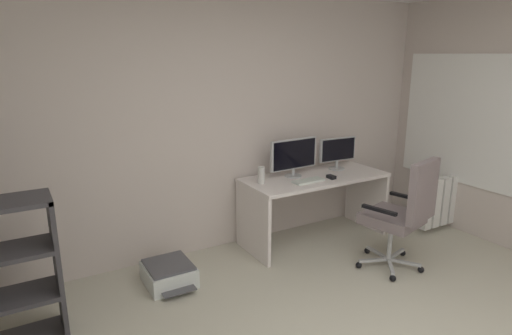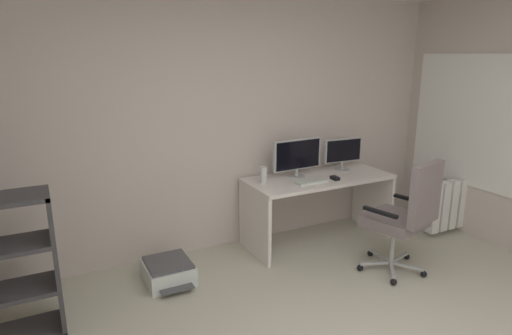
# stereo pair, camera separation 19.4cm
# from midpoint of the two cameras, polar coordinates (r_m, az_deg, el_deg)

# --- Properties ---
(wall_back) EXTENTS (5.27, 0.10, 2.59)m
(wall_back) POSITION_cam_midpoint_polar(r_m,az_deg,el_deg) (4.36, -4.15, 5.63)
(wall_back) COLOR beige
(wall_back) RESTS_ON ground
(window_pane) EXTENTS (0.01, 1.39, 1.35)m
(window_pane) POSITION_cam_midpoint_polar(r_m,az_deg,el_deg) (5.31, 27.67, 5.47)
(window_pane) COLOR white
(window_frame) EXTENTS (0.02, 1.47, 1.43)m
(window_frame) POSITION_cam_midpoint_polar(r_m,az_deg,el_deg) (5.30, 27.62, 5.47)
(window_frame) COLOR white
(desk) EXTENTS (1.57, 0.67, 0.73)m
(desk) POSITION_cam_midpoint_polar(r_m,az_deg,el_deg) (4.67, 9.44, -3.40)
(desk) COLOR white
(desk) RESTS_ON ground
(monitor_main) EXTENTS (0.58, 0.18, 0.41)m
(monitor_main) POSITION_cam_midpoint_polar(r_m,az_deg,el_deg) (4.52, 6.73, 1.56)
(monitor_main) COLOR #B2B5B7
(monitor_main) RESTS_ON desk
(monitor_secondary) EXTENTS (0.47, 0.18, 0.36)m
(monitor_secondary) POSITION_cam_midpoint_polar(r_m,az_deg,el_deg) (4.87, 12.58, 2.04)
(monitor_secondary) COLOR #B2B5B7
(monitor_secondary) RESTS_ON desk
(keyboard) EXTENTS (0.35, 0.14, 0.02)m
(keyboard) POSITION_cam_midpoint_polar(r_m,az_deg,el_deg) (4.39, 8.58, -1.88)
(keyboard) COLOR silver
(keyboard) RESTS_ON desk
(computer_mouse) EXTENTS (0.06, 0.10, 0.03)m
(computer_mouse) POSITION_cam_midpoint_polar(r_m,az_deg,el_deg) (4.54, 11.64, -1.39)
(computer_mouse) COLOR black
(computer_mouse) RESTS_ON desk
(desktop_speaker) EXTENTS (0.07, 0.07, 0.17)m
(desktop_speaker) POSITION_cam_midpoint_polar(r_m,az_deg,el_deg) (4.30, 2.30, -1.05)
(desktop_speaker) COLOR silver
(desktop_speaker) RESTS_ON desk
(office_chair) EXTENTS (0.63, 0.68, 1.09)m
(office_chair) POSITION_cam_midpoint_polar(r_m,az_deg,el_deg) (4.16, 20.56, -5.73)
(office_chair) COLOR #B7BABC
(office_chair) RESTS_ON ground
(printer) EXTENTS (0.41, 0.53, 0.19)m
(printer) POSITION_cam_midpoint_polar(r_m,az_deg,el_deg) (4.04, -10.15, -13.43)
(printer) COLOR silver
(printer) RESTS_ON ground
(radiator) EXTENTS (0.80, 0.10, 0.57)m
(radiator) POSITION_cam_midpoint_polar(r_m,az_deg,el_deg) (5.44, 25.90, -4.32)
(radiator) COLOR white
(radiator) RESTS_ON ground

